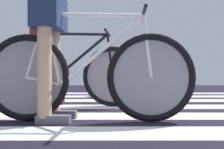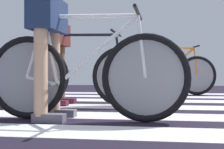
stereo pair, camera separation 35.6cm
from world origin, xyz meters
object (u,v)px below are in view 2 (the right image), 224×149
(bicycle_3_of_3, at_px, (169,74))
(cyclist_3_of_3, at_px, (153,60))
(cyclist_2_of_3, at_px, (57,52))
(cyclist_1_of_3, at_px, (48,41))
(bicycle_1_of_3, at_px, (83,74))
(bicycle_2_of_3, at_px, (80,74))

(bicycle_3_of_3, height_order, cyclist_3_of_3, cyclist_3_of_3)
(cyclist_2_of_3, xyz_separation_m, cyclist_3_of_3, (1.20, 1.77, -0.03))
(cyclist_1_of_3, distance_m, cyclist_3_of_3, 3.05)
(bicycle_1_of_3, height_order, bicycle_2_of_3, same)
(cyclist_2_of_3, bearing_deg, cyclist_1_of_3, -69.84)
(bicycle_3_of_3, xyz_separation_m, cyclist_3_of_3, (-0.31, -0.06, 0.25))
(bicycle_2_of_3, bearing_deg, bicycle_3_of_3, 62.22)
(bicycle_1_of_3, height_order, bicycle_3_of_3, same)
(cyclist_1_of_3, relative_size, cyclist_2_of_3, 1.01)
(cyclist_1_of_3, distance_m, bicycle_2_of_3, 1.14)
(cyclist_1_of_3, height_order, bicycle_2_of_3, cyclist_1_of_3)
(bicycle_1_of_3, bearing_deg, cyclist_1_of_3, 180.00)
(bicycle_2_of_3, height_order, cyclist_3_of_3, cyclist_3_of_3)
(bicycle_1_of_3, xyz_separation_m, bicycle_3_of_3, (0.89, 2.98, 0.00))
(cyclist_3_of_3, bearing_deg, bicycle_1_of_3, -112.06)
(bicycle_2_of_3, xyz_separation_m, bicycle_3_of_3, (1.20, 1.86, 0.00))
(cyclist_1_of_3, relative_size, cyclist_3_of_3, 1.06)
(cyclist_2_of_3, distance_m, bicycle_3_of_3, 2.39)
(cyclist_2_of_3, relative_size, cyclist_3_of_3, 1.05)
(bicycle_1_of_3, bearing_deg, bicycle_3_of_3, 76.09)
(bicycle_2_of_3, height_order, cyclist_2_of_3, cyclist_2_of_3)
(cyclist_2_of_3, xyz_separation_m, bicycle_3_of_3, (1.51, 1.83, -0.28))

